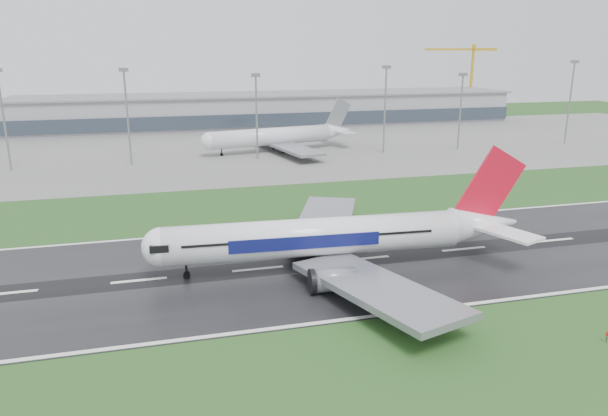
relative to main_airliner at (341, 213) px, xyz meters
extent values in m
plane|color=#1F481A|center=(25.81, 2.62, -9.95)|extent=(520.00, 520.00, 0.00)
cube|color=black|center=(25.81, 2.62, -9.90)|extent=(400.00, 45.00, 0.10)
cube|color=slate|center=(25.81, 127.62, -9.91)|extent=(400.00, 130.00, 0.08)
cube|color=gray|center=(25.81, 187.62, -2.45)|extent=(240.00, 36.00, 15.00)
cylinder|color=gray|center=(-75.25, 102.62, 5.19)|extent=(0.64, 0.64, 30.29)
cylinder|color=gray|center=(-38.87, 102.62, 5.08)|extent=(0.64, 0.64, 30.05)
cylinder|color=gray|center=(3.33, 102.62, 4.02)|extent=(0.64, 0.64, 27.94)
cylinder|color=gray|center=(50.35, 102.62, 5.13)|extent=(0.64, 0.64, 30.17)
cylinder|color=gray|center=(80.83, 102.62, 3.69)|extent=(0.64, 0.64, 27.28)
cylinder|color=gray|center=(128.69, 102.62, 5.82)|extent=(0.64, 0.64, 31.54)
camera|label=1|loc=(-29.16, -87.07, 27.19)|focal=32.96mm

